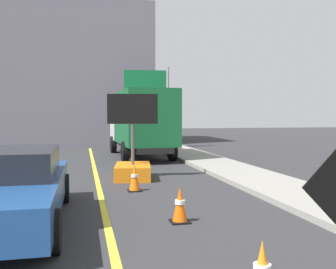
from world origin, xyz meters
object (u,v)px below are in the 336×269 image
object	(u,v)px
arrow_board_trailer	(133,164)
pickup_car	(6,187)
traffic_cone_mid_lane	(180,205)
box_truck	(141,121)
traffic_cone_far_lane	(135,178)
highway_guide_sign	(155,93)

from	to	relation	value
arrow_board_trailer	pickup_car	xyz separation A→B (m)	(-2.94, -4.73, 0.22)
traffic_cone_mid_lane	box_truck	bearing A→B (deg)	85.11
traffic_cone_mid_lane	traffic_cone_far_lane	bearing A→B (deg)	97.78
box_truck	pickup_car	xyz separation A→B (m)	(-4.16, -11.12, -1.03)
highway_guide_sign	traffic_cone_mid_lane	world-z (taller)	highway_guide_sign
box_truck	highway_guide_sign	distance (m)	5.41
box_truck	pickup_car	bearing A→B (deg)	-110.52
pickup_car	highway_guide_sign	xyz separation A→B (m)	(5.78, 15.99, 2.72)
pickup_car	arrow_board_trailer	bearing A→B (deg)	58.13
box_truck	highway_guide_sign	world-z (taller)	highway_guide_sign
traffic_cone_mid_lane	highway_guide_sign	bearing A→B (deg)	81.01
box_truck	traffic_cone_mid_lane	xyz separation A→B (m)	(-1.00, -11.65, -1.40)
arrow_board_trailer	box_truck	distance (m)	6.61
pickup_car	traffic_cone_far_lane	distance (m)	3.82
box_truck	traffic_cone_far_lane	bearing A→B (deg)	-99.62
arrow_board_trailer	pickup_car	size ratio (longest dim) A/B	0.52
pickup_car	traffic_cone_mid_lane	xyz separation A→B (m)	(3.16, -0.54, -0.37)
arrow_board_trailer	box_truck	world-z (taller)	box_truck
traffic_cone_mid_lane	traffic_cone_far_lane	size ratio (longest dim) A/B	0.93
arrow_board_trailer	traffic_cone_mid_lane	size ratio (longest dim) A/B	3.98
pickup_car	highway_guide_sign	world-z (taller)	highway_guide_sign
pickup_car	traffic_cone_mid_lane	bearing A→B (deg)	-9.65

